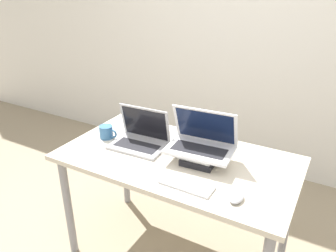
{
  "coord_description": "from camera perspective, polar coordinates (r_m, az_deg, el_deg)",
  "views": [
    {
      "loc": [
        0.76,
        -1.09,
        1.68
      ],
      "look_at": [
        -0.06,
        0.37,
        0.93
      ],
      "focal_mm": 35.0,
      "sensor_mm": 36.0,
      "label": 1
    }
  ],
  "objects": [
    {
      "name": "laptop_left",
      "position": [
        2.0,
        -4.82,
        -2.12
      ],
      "size": [
        0.34,
        0.24,
        0.24
      ],
      "color": "#B2B2B7",
      "rests_on": "desk"
    },
    {
      "name": "desk",
      "position": [
        1.94,
        1.56,
        -7.58
      ],
      "size": [
        1.35,
        0.73,
        0.75
      ],
      "color": "beige",
      "rests_on": "ground_plane"
    },
    {
      "name": "mug",
      "position": [
        2.13,
        -10.64,
        -1.04
      ],
      "size": [
        0.13,
        0.09,
        0.08
      ],
      "color": "teal",
      "rests_on": "desk"
    },
    {
      "name": "wireless_keyboard",
      "position": [
        1.65,
        3.26,
        -10.17
      ],
      "size": [
        0.27,
        0.11,
        0.01
      ],
      "color": "silver",
      "rests_on": "desk"
    },
    {
      "name": "book_stack",
      "position": [
        1.85,
        5.72,
        -4.99
      ],
      "size": [
        0.2,
        0.24,
        0.07
      ],
      "color": "black",
      "rests_on": "desk"
    },
    {
      "name": "wall_back",
      "position": [
        2.95,
        14.88,
        17.11
      ],
      "size": [
        8.0,
        0.05,
        2.7
      ],
      "color": "silver",
      "rests_on": "ground_plane"
    },
    {
      "name": "mouse",
      "position": [
        1.58,
        11.85,
        -12.06
      ],
      "size": [
        0.06,
        0.1,
        0.03
      ],
      "color": "#B2B2B7",
      "rests_on": "desk"
    },
    {
      "name": "laptop_on_books",
      "position": [
        1.81,
        5.88,
        -2.71
      ],
      "size": [
        0.38,
        0.26,
        0.23
      ],
      "color": "silver",
      "rests_on": "book_stack"
    }
  ]
}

